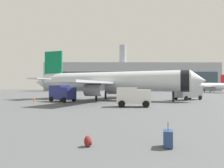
% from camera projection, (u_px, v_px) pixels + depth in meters
% --- Properties ---
extents(airplane_at_gate, '(34.52, 31.61, 10.50)m').
position_uv_depth(airplane_at_gate, '(109.00, 82.00, 41.26)').
color(airplane_at_gate, silver).
rests_on(airplane_at_gate, ground).
extents(airplane_taxiing, '(27.93, 25.38, 8.25)m').
position_uv_depth(airplane_taxiing, '(204.00, 86.00, 93.85)').
color(airplane_taxiing, white).
rests_on(airplane_taxiing, ground).
extents(service_truck, '(5.16, 4.63, 2.90)m').
position_uv_depth(service_truck, '(62.00, 93.00, 36.84)').
color(service_truck, navy).
rests_on(service_truck, ground).
extents(fuel_truck, '(6.39, 5.11, 3.20)m').
position_uv_depth(fuel_truck, '(188.00, 91.00, 41.63)').
color(fuel_truck, gray).
rests_on(fuel_truck, ground).
extents(cargo_van, '(4.60, 2.75, 2.60)m').
position_uv_depth(cargo_van, '(133.00, 96.00, 27.42)').
color(cargo_van, white).
rests_on(cargo_van, ground).
extents(safety_cone_near, '(0.44, 0.44, 0.69)m').
position_uv_depth(safety_cone_near, '(34.00, 100.00, 37.54)').
color(safety_cone_near, '#F2590C').
rests_on(safety_cone_near, ground).
extents(safety_cone_mid, '(0.44, 0.44, 0.83)m').
position_uv_depth(safety_cone_mid, '(117.00, 97.00, 43.88)').
color(safety_cone_mid, '#F2590C').
rests_on(safety_cone_mid, ground).
extents(rolling_suitcase, '(0.56, 0.72, 1.10)m').
position_uv_depth(rolling_suitcase, '(168.00, 138.00, 9.09)').
color(rolling_suitcase, navy).
rests_on(rolling_suitcase, ground).
extents(traveller_backpack, '(0.36, 0.40, 0.48)m').
position_uv_depth(traveller_backpack, '(88.00, 141.00, 9.18)').
color(traveller_backpack, maroon).
rests_on(traveller_backpack, ground).
extents(terminal_building, '(106.40, 17.70, 29.23)m').
position_uv_depth(terminal_building, '(132.00, 77.00, 131.74)').
color(terminal_building, '#9EA3AD').
rests_on(terminal_building, ground).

